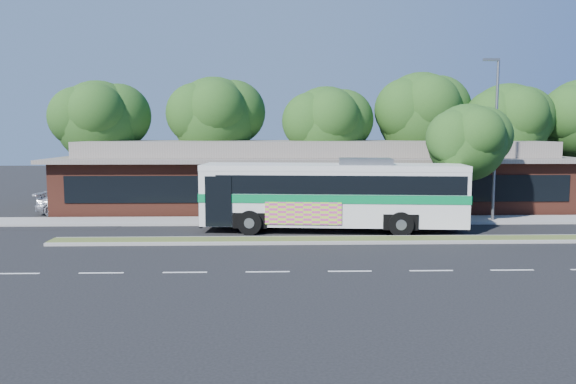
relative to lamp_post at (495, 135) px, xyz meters
name	(u,v)px	position (x,y,z in m)	size (l,w,h in m)	color
ground	(335,244)	(-9.56, -6.00, -4.90)	(120.00, 120.00, 0.00)	black
median_strip	(333,240)	(-9.56, -5.40, -4.83)	(26.00, 1.10, 0.15)	#4B5D27
sidewalk	(322,220)	(-9.56, 0.40, -4.84)	(44.00, 2.60, 0.12)	gray
parking_lot	(29,213)	(-27.56, 4.00, -4.90)	(14.00, 12.00, 0.01)	black
plaza_building	(314,175)	(-9.56, 6.99, -2.77)	(33.20, 11.20, 4.45)	#5E2A1D
lamp_post	(495,135)	(0.00, 0.00, 0.00)	(0.93, 0.18, 9.07)	slate
tree_bg_a	(105,120)	(-24.15, 9.14, 0.97)	(6.47, 5.80, 8.63)	black
tree_bg_b	(220,117)	(-16.13, 10.14, 1.24)	(6.69, 6.00, 9.00)	black
tree_bg_c	(331,124)	(-8.16, 9.13, 0.69)	(6.24, 5.60, 8.26)	black
tree_bg_d	(426,113)	(-1.12, 10.15, 1.52)	(6.91, 6.20, 9.37)	black
tree_bg_e	(512,122)	(4.85, 9.14, 0.84)	(6.47, 5.80, 8.50)	black
transit_bus	(334,191)	(-9.26, -2.60, -2.82)	(13.50, 4.13, 3.73)	silver
sedan	(78,203)	(-24.36, 3.60, -4.20)	(1.97, 4.84, 1.40)	silver
sidewalk_tree	(472,141)	(-1.49, -0.60, -0.33)	(4.68, 4.20, 6.58)	black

